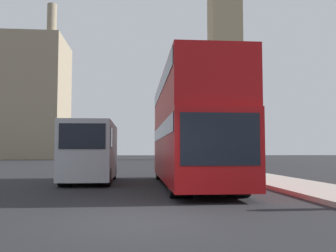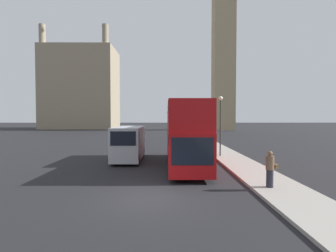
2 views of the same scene
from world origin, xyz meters
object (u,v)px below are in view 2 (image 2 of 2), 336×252
clock_tower (224,6)px  white_van (129,143)px  pedestrian (270,169)px  street_lamp (220,116)px  red_double_decker_bus (185,131)px

clock_tower → white_van: clock_tower is taller
clock_tower → pedestrian: clock_tower is taller
pedestrian → street_lamp: size_ratio=0.34×
red_double_decker_bus → street_lamp: bearing=48.6°
white_van → street_lamp: street_lamp is taller
pedestrian → street_lamp: bearing=91.6°
clock_tower → pedestrian: 68.16m
red_double_decker_bus → white_van: red_double_decker_bus is taller
street_lamp → pedestrian: bearing=-88.4°
white_van → pedestrian: (8.07, -8.66, -0.44)m
clock_tower → street_lamp: 58.18m
clock_tower → white_van: bearing=-110.3°
pedestrian → street_lamp: (-0.29, 10.27, 2.59)m
white_van → pedestrian: 11.85m
clock_tower → red_double_decker_bus: bearing=-105.2°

